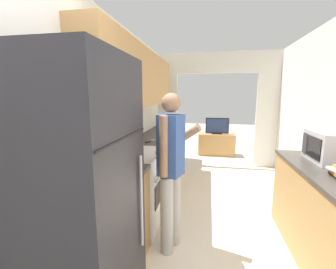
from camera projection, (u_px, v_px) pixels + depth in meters
wall_left at (120, 101)px, 2.85m from camera, size 0.38×6.82×2.50m
wall_far_with_doorway at (216, 101)px, 4.98m from camera, size 3.03×0.06×2.50m
counter_left at (155, 163)px, 3.76m from camera, size 0.62×3.15×0.90m
refrigerator at (80, 195)px, 1.51m from camera, size 0.70×0.79×1.83m
range_oven at (135, 188)px, 2.76m from camera, size 0.66×0.79×1.04m
person at (171, 169)px, 2.22m from camera, size 0.51×0.44×1.59m
microwave at (332, 147)px, 2.29m from camera, size 0.38×0.50×0.31m
tv_cabinet at (216, 144)px, 6.00m from camera, size 0.95×0.42×0.57m
television at (217, 126)px, 5.87m from camera, size 0.60×0.16×0.42m
knife at (149, 141)px, 3.33m from camera, size 0.11×0.31×0.02m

